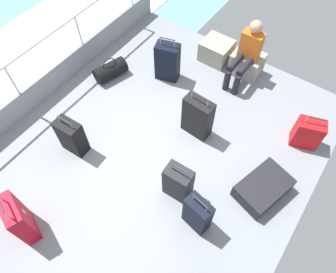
{
  "coord_description": "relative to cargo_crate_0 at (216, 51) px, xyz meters",
  "views": [
    {
      "loc": [
        1.56,
        -2.0,
        4.11
      ],
      "look_at": [
        0.09,
        0.08,
        0.25
      ],
      "focal_mm": 33.54,
      "sensor_mm": 36.0,
      "label": 1
    }
  ],
  "objects": [
    {
      "name": "railing_port",
      "position": [
        -1.87,
        -2.16,
        0.59
      ],
      "size": [
        0.04,
        4.2,
        1.02
      ],
      "color": "silver",
      "rests_on": "ground_plane"
    },
    {
      "name": "suitcase_1",
      "position": [
        -0.73,
        -2.92,
        0.12
      ],
      "size": [
        0.39,
        0.24,
        0.73
      ],
      "color": "black",
      "rests_on": "ground_plane"
    },
    {
      "name": "ground_plane",
      "position": [
        0.3,
        -2.16,
        -0.22
      ],
      "size": [
        4.4,
        5.2,
        0.06
      ],
      "primitive_type": "cube",
      "color": "gray"
    },
    {
      "name": "gunwale_port",
      "position": [
        -1.87,
        -2.16,
        0.03
      ],
      "size": [
        0.06,
        5.2,
        0.45
      ],
      "primitive_type": "cube",
      "color": "gray",
      "rests_on": "ground_plane"
    },
    {
      "name": "duffel_bag",
      "position": [
        -1.29,
        -1.47,
        -0.05
      ],
      "size": [
        0.44,
        0.63,
        0.41
      ],
      "color": "black",
      "rests_on": "ground_plane"
    },
    {
      "name": "paper_cup",
      "position": [
        0.61,
        -2.53,
        -0.14
      ],
      "size": [
        0.08,
        0.08,
        0.1
      ],
      "primitive_type": "cylinder",
      "color": "white",
      "rests_on": "ground_plane"
    },
    {
      "name": "cargo_crate_1",
      "position": [
        0.62,
        0.01,
        0.01
      ],
      "size": [
        0.56,
        0.43,
        0.41
      ],
      "color": "gray",
      "rests_on": "ground_plane"
    },
    {
      "name": "suitcase_0",
      "position": [
        -0.47,
        -0.89,
        0.16
      ],
      "size": [
        0.45,
        0.35,
        0.84
      ],
      "color": "black",
      "rests_on": "ground_plane"
    },
    {
      "name": "suitcase_2",
      "position": [
        2.05,
        -0.83,
        0.06
      ],
      "size": [
        0.44,
        0.35,
        0.62
      ],
      "color": "red",
      "rests_on": "ground_plane"
    },
    {
      "name": "suitcase_7",
      "position": [
        1.9,
        -1.95,
        -0.07
      ],
      "size": [
        0.68,
        0.85,
        0.25
      ],
      "color": "black",
      "rests_on": "ground_plane"
    },
    {
      "name": "passenger_seated",
      "position": [
        0.62,
        -0.18,
        0.39
      ],
      "size": [
        0.34,
        0.66,
        1.11
      ],
      "color": "orange",
      "rests_on": "ground_plane"
    },
    {
      "name": "sea_wake",
      "position": [
        -3.3,
        -2.16,
        -0.53
      ],
      "size": [
        12.0,
        12.0,
        0.01
      ],
      "color": "#6B99A8",
      "rests_on": "ground_plane"
    },
    {
      "name": "suitcase_5",
      "position": [
        -0.36,
        -4.18,
        0.16
      ],
      "size": [
        0.48,
        0.32,
        0.91
      ],
      "color": "#B70C1E",
      "rests_on": "ground_plane"
    },
    {
      "name": "suitcase_8",
      "position": [
        0.94,
        -2.63,
        0.11
      ],
      "size": [
        0.37,
        0.25,
        0.72
      ],
      "color": "black",
      "rests_on": "ground_plane"
    },
    {
      "name": "suitcase_3",
      "position": [
        1.38,
        -2.85,
        0.12
      ],
      "size": [
        0.37,
        0.25,
        0.73
      ],
      "color": "black",
      "rests_on": "ground_plane"
    },
    {
      "name": "cargo_crate_0",
      "position": [
        0.0,
        0.0,
        0.0
      ],
      "size": [
        0.55,
        0.48,
        0.39
      ],
      "color": "gray",
      "rests_on": "ground_plane"
    },
    {
      "name": "suitcase_6",
      "position": [
        0.59,
        -1.6,
        0.17
      ],
      "size": [
        0.46,
        0.25,
        0.85
      ],
      "color": "black",
      "rests_on": "ground_plane"
    }
  ]
}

